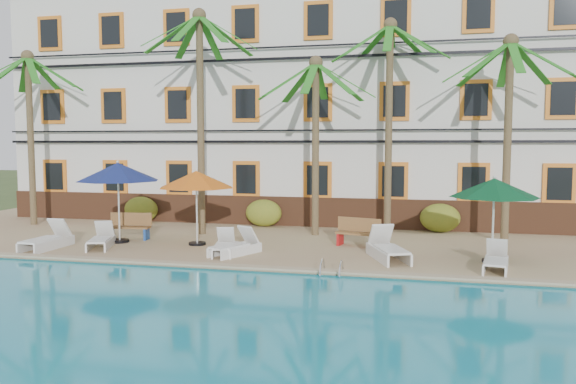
% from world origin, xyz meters
% --- Properties ---
extents(ground, '(100.00, 100.00, 0.00)m').
position_xyz_m(ground, '(0.00, 0.00, 0.00)').
color(ground, '#384C23').
rests_on(ground, ground).
extents(pool_deck, '(30.00, 12.00, 0.25)m').
position_xyz_m(pool_deck, '(0.00, 5.00, 0.12)').
color(pool_deck, tan).
rests_on(pool_deck, ground).
extents(swimming_pool, '(26.00, 12.00, 0.20)m').
position_xyz_m(swimming_pool, '(0.00, -7.00, 0.10)').
color(swimming_pool, teal).
rests_on(swimming_pool, ground).
extents(pool_coping, '(30.00, 0.35, 0.06)m').
position_xyz_m(pool_coping, '(0.00, -0.90, 0.28)').
color(pool_coping, tan).
rests_on(pool_coping, pool_deck).
extents(hotel_building, '(25.40, 6.44, 10.22)m').
position_xyz_m(hotel_building, '(0.00, 9.98, 5.37)').
color(hotel_building, silver).
rests_on(hotel_building, pool_deck).
extents(palm_a, '(4.31, 4.31, 7.17)m').
position_xyz_m(palm_a, '(-10.17, 4.98, 4.90)').
color(palm_a, brown).
rests_on(palm_a, pool_deck).
extents(palm_b, '(4.31, 4.31, 8.26)m').
position_xyz_m(palm_b, '(-2.40, 4.24, 5.53)').
color(palm_b, brown).
rests_on(palm_b, pool_deck).
extents(palm_c, '(4.31, 4.31, 6.53)m').
position_xyz_m(palm_c, '(1.77, 4.95, 4.52)').
color(palm_c, brown).
rests_on(palm_c, pool_deck).
extents(palm_d, '(4.31, 4.31, 7.95)m').
position_xyz_m(palm_d, '(4.35, 5.92, 5.36)').
color(palm_d, brown).
rests_on(palm_d, pool_deck).
extents(palm_e, '(4.31, 4.31, 6.98)m').
position_xyz_m(palm_e, '(8.33, 4.68, 4.79)').
color(palm_e, brown).
rests_on(palm_e, pool_deck).
extents(shrub_left, '(1.50, 0.90, 1.10)m').
position_xyz_m(shrub_left, '(-6.12, 6.60, 0.80)').
color(shrub_left, '#2A611B').
rests_on(shrub_left, pool_deck).
extents(shrub_mid, '(1.50, 0.90, 1.10)m').
position_xyz_m(shrub_mid, '(-0.66, 6.60, 0.80)').
color(shrub_mid, '#2A611B').
rests_on(shrub_mid, pool_deck).
extents(shrub_right, '(1.50, 0.90, 1.10)m').
position_xyz_m(shrub_right, '(6.29, 6.60, 0.80)').
color(shrub_right, '#2A611B').
rests_on(shrub_right, pool_deck).
extents(umbrella_blue, '(2.81, 2.81, 2.80)m').
position_xyz_m(umbrella_blue, '(-4.49, 1.94, 2.65)').
color(umbrella_blue, black).
rests_on(umbrella_blue, pool_deck).
extents(umbrella_red, '(2.55, 2.55, 2.55)m').
position_xyz_m(umbrella_red, '(-1.72, 2.09, 2.43)').
color(umbrella_red, black).
rests_on(umbrella_red, pool_deck).
extents(umbrella_green, '(2.48, 2.48, 2.48)m').
position_xyz_m(umbrella_green, '(7.53, 1.39, 2.36)').
color(umbrella_green, black).
rests_on(umbrella_green, pool_deck).
extents(lounger_a, '(0.76, 1.97, 0.92)m').
position_xyz_m(lounger_a, '(-6.17, 0.38, 0.55)').
color(lounger_a, silver).
rests_on(lounger_a, pool_deck).
extents(lounger_b, '(1.18, 1.85, 0.83)m').
position_xyz_m(lounger_b, '(-4.58, 0.93, 0.52)').
color(lounger_b, silver).
rests_on(lounger_b, pool_deck).
extents(lounger_c, '(0.94, 1.72, 0.77)m').
position_xyz_m(lounger_c, '(-0.33, 0.83, 0.50)').
color(lounger_c, silver).
rests_on(lounger_c, pool_deck).
extents(lounger_d, '(1.33, 1.87, 0.84)m').
position_xyz_m(lounger_d, '(0.06, 0.79, 0.52)').
color(lounger_d, silver).
rests_on(lounger_d, pool_deck).
extents(lounger_e, '(1.43, 2.19, 0.98)m').
position_xyz_m(lounger_e, '(4.60, 1.11, 0.57)').
color(lounger_e, silver).
rests_on(lounger_e, pool_deck).
extents(lounger_f, '(0.87, 1.75, 0.79)m').
position_xyz_m(lounger_f, '(7.50, 0.34, 0.51)').
color(lounger_f, silver).
rests_on(lounger_f, pool_deck).
extents(bench_left, '(1.55, 0.67, 0.93)m').
position_xyz_m(bench_left, '(-4.49, 2.60, 0.72)').
color(bench_left, olive).
rests_on(bench_left, pool_deck).
extents(bench_right, '(1.57, 0.85, 0.93)m').
position_xyz_m(bench_right, '(3.59, 3.03, 0.72)').
color(bench_right, olive).
rests_on(bench_right, pool_deck).
extents(pool_ladder, '(0.54, 0.74, 0.74)m').
position_xyz_m(pool_ladder, '(3.27, -1.00, 0.25)').
color(pool_ladder, silver).
rests_on(pool_ladder, ground).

